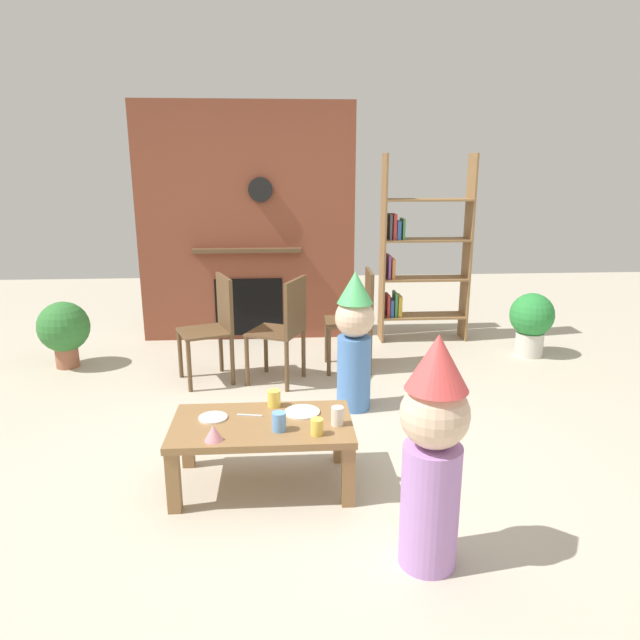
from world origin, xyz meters
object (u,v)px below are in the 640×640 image
object	(u,v)px
paper_cup_near_right	(317,427)
coffee_table	(262,433)
paper_cup_center	(279,422)
child_in_pink	(354,338)
bookshelf	(418,258)
birthday_cake_slice	(214,433)
dining_chair_middle	(285,325)
paper_cup_near_left	(274,398)
dining_chair_left	(215,322)
child_with_cone_hat	(433,448)
potted_plant_short	(64,329)
paper_plate_front	(213,418)
paper_cup_far_left	(337,416)
dining_chair_right	(358,314)
potted_plant_tall	(531,320)
paper_plate_rear	(302,412)

from	to	relation	value
paper_cup_near_right	coffee_table	bearing A→B (deg)	150.08
paper_cup_center	child_in_pink	bearing A→B (deg)	64.30
bookshelf	child_in_pink	xyz separation A→B (m)	(-0.86, -1.74, -0.31)
birthday_cake_slice	child_in_pink	size ratio (longest dim) A/B	0.09
paper_cup_center	dining_chair_middle	xyz separation A→B (m)	(0.05, 1.72, 0.07)
paper_cup_near_right	paper_cup_near_left	bearing A→B (deg)	120.82
dining_chair_left	child_with_cone_hat	bearing A→B (deg)	95.64
dining_chair_middle	potted_plant_short	xyz separation A→B (m)	(-1.99, 0.53, -0.15)
coffee_table	paper_plate_front	distance (m)	0.30
paper_cup_near_left	paper_cup_center	distance (m)	0.33
paper_cup_far_left	child_in_pink	size ratio (longest dim) A/B	0.10
bookshelf	dining_chair_middle	size ratio (longest dim) A/B	2.11
paper_cup_center	child_with_cone_hat	size ratio (longest dim) A/B	0.10
paper_cup_near_right	dining_chair_middle	world-z (taller)	dining_chair_middle
bookshelf	dining_chair_left	distance (m)	2.26
birthday_cake_slice	potted_plant_short	distance (m)	2.83
bookshelf	dining_chair_right	distance (m)	1.18
dining_chair_left	paper_cup_center	bearing A→B (deg)	85.62
paper_cup_near_right	paper_plate_front	world-z (taller)	paper_cup_near_right
paper_cup_near_left	paper_cup_center	size ratio (longest dim) A/B	0.95
dining_chair_right	potted_plant_tall	distance (m)	1.73
bookshelf	coffee_table	distance (m)	3.22
dining_chair_left	dining_chair_right	distance (m)	1.26
paper_cup_near_right	dining_chair_left	distance (m)	2.04
child_with_cone_hat	potted_plant_short	bearing A→B (deg)	-4.22
paper_cup_center	paper_plate_front	distance (m)	0.42
bookshelf	birthday_cake_slice	bearing A→B (deg)	-120.49
dining_chair_middle	potted_plant_tall	bearing A→B (deg)	-142.18
paper_cup_near_right	potted_plant_tall	distance (m)	3.22
paper_cup_near_right	birthday_cake_slice	world-z (taller)	paper_cup_near_right
paper_cup_center	paper_plate_rear	size ratio (longest dim) A/B	0.51
paper_plate_front	dining_chair_middle	xyz separation A→B (m)	(0.43, 1.54, 0.12)
dining_chair_right	potted_plant_short	bearing A→B (deg)	-3.31
birthday_cake_slice	dining_chair_right	world-z (taller)	dining_chair_right
paper_cup_near_left	paper_cup_center	bearing A→B (deg)	-84.70
child_in_pink	potted_plant_short	size ratio (longest dim) A/B	1.74
paper_plate_rear	paper_cup_near_left	bearing A→B (deg)	146.26
coffee_table	potted_plant_short	size ratio (longest dim) A/B	1.68
bookshelf	paper_cup_center	bearing A→B (deg)	-116.08
coffee_table	child_with_cone_hat	distance (m)	1.11
bookshelf	paper_cup_far_left	bearing A→B (deg)	-111.01
paper_cup_near_right	child_in_pink	size ratio (longest dim) A/B	0.09
coffee_table	paper_cup_center	bearing A→B (deg)	-48.52
bookshelf	paper_cup_far_left	xyz separation A→B (m)	(-1.10, -2.85, -0.43)
dining_chair_middle	dining_chair_right	xyz separation A→B (m)	(0.65, 0.31, 0.00)
paper_cup_near_left	child_in_pink	xyz separation A→B (m)	(0.59, 0.83, 0.12)
child_in_pink	coffee_table	bearing A→B (deg)	-0.00
paper_plate_front	child_in_pink	xyz separation A→B (m)	(0.93, 0.98, 0.16)
coffee_table	child_in_pink	size ratio (longest dim) A/B	0.97
child_in_pink	dining_chair_right	distance (m)	0.89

